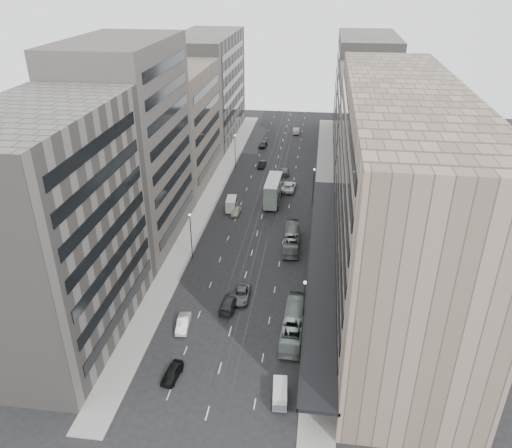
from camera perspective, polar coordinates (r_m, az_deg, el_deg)
The scene contains 30 objects.
ground at distance 73.56m, azimuth -2.14°, elevation -9.21°, with size 220.00×220.00×0.00m, color black.
sidewalk_right at distance 105.18m, azimuth 7.75°, elevation 2.54°, with size 4.00×125.00×0.15m, color gray.
sidewalk_left at distance 107.56m, azimuth -5.14°, elevation 3.26°, with size 4.00×125.00×0.15m, color gray.
department_store at distance 72.99m, azimuth 15.61°, elevation 3.01°, with size 19.20×60.00×30.00m.
building_right_mid at distance 115.17m, azimuth 13.02°, elevation 10.64°, with size 15.00×28.00×24.00m, color #4C4741.
building_right_far at distance 143.70m, azimuth 12.26°, elevation 14.81°, with size 15.00×32.00×28.00m, color #68645D.
building_left_a at distance 66.11m, azimuth -22.30°, elevation -0.68°, with size 15.00×28.00×30.00m, color #68645D.
building_left_b at distance 87.73m, azimuth -14.35°, elevation 8.72°, with size 15.00×26.00×34.00m, color #4C4741.
building_left_c at distance 113.37m, azimuth -9.26°, elevation 10.99°, with size 15.00×28.00×25.00m, color #6F6256.
building_left_d at distance 143.95m, azimuth -5.59°, elevation 15.30°, with size 15.00×38.00×28.00m, color #68645D.
lamp_right_near at distance 65.70m, azimuth 5.52°, elevation -8.77°, with size 0.44×0.44×8.32m.
lamp_right_far at distance 100.83m, azimuth 6.60°, elevation 4.67°, with size 0.44×0.44×8.32m.
lamp_left_near at distance 82.58m, azimuth -7.47°, elevation -0.75°, with size 0.44×0.44×8.32m.
lamp_left_far at distance 121.25m, azimuth -2.40°, elevation 8.78°, with size 0.44×0.44×8.32m.
bus_near at distance 67.72m, azimuth 4.34°, elevation -11.29°, with size 2.69×11.48×3.20m, color gray.
bus_far at distance 87.36m, azimuth 4.10°, elevation -1.67°, with size 2.53×10.80×3.01m, color gray.
double_decker at distance 102.69m, azimuth 1.96°, elevation 3.85°, with size 3.17×9.75×5.30m.
vw_microbus at distance 59.22m, azimuth 2.75°, elevation -18.76°, with size 1.99×3.95×2.07m.
panel_van at distance 100.08m, azimuth -2.84°, elevation 2.31°, with size 2.31×4.35×2.67m.
sedan_0 at distance 62.87m, azimuth -9.56°, elevation -16.41°, with size 1.67×4.15×1.41m, color black.
sedan_1 at distance 69.69m, azimuth -8.31°, elevation -11.16°, with size 1.55×4.46×1.47m, color silver.
sedan_2 at distance 74.35m, azimuth -1.70°, elevation -8.06°, with size 2.41×5.22×1.45m, color #5A5A5C.
sedan_3 at distance 72.70m, azimuth -3.09°, elevation -8.97°, with size 2.18×5.37×1.56m, color #28282B.
sedan_4 at distance 98.76m, azimuth -2.29°, elevation 1.45°, with size 1.59×3.96×1.35m, color beige.
sedan_5 at distance 122.90m, azimuth 0.70°, elevation 6.83°, with size 1.47×4.22×1.39m, color black.
sedan_6 at distance 109.83m, azimuth 3.77°, elevation 4.29°, with size 2.86×6.20×1.72m, color silver.
sedan_7 at distance 118.77m, azimuth 3.28°, elevation 6.05°, with size 1.98×4.88×1.42m, color #555557.
sedan_8 at distance 137.26m, azimuth 0.84°, elevation 9.10°, with size 1.82×4.53×1.54m, color #29292B.
sedan_9 at distance 149.78m, azimuth 4.63°, elevation 10.61°, with size 1.77×5.08×1.67m, color beige.
pedestrian at distance 59.45m, azimuth 5.27°, elevation -18.65°, with size 0.73×0.48×2.00m, color black.
Camera 1 is at (10.52, -58.14, 43.82)m, focal length 35.00 mm.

